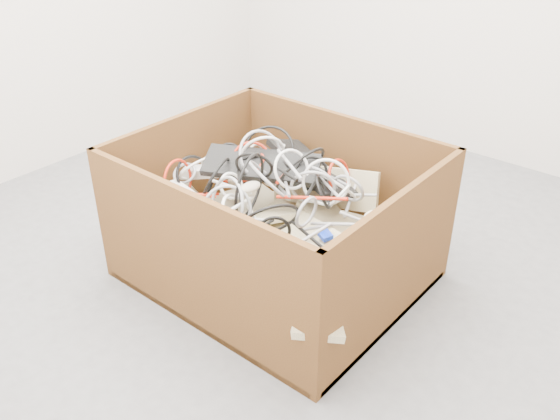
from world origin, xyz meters
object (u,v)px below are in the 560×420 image
Objects in this scene: cardboard_box at (274,242)px; power_strip_left at (214,171)px; power_strip_right at (195,203)px; vga_plug at (325,235)px.

cardboard_box is 0.40m from power_strip_left.
power_strip_left reaches higher than power_strip_right.
power_strip_left is (-0.33, 0.00, 0.22)m from cardboard_box.
cardboard_box is 3.55× the size of power_strip_left.
power_strip_left is at bearing -163.25° from vga_plug.
power_strip_left reaches higher than vga_plug.
cardboard_box is 3.53× the size of power_strip_right.
cardboard_box is 0.36m from vga_plug.
power_strip_right is 6.80× the size of vga_plug.
cardboard_box reaches higher than power_strip_left.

